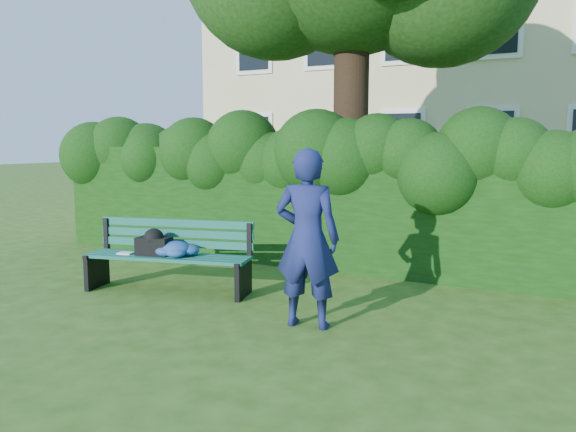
% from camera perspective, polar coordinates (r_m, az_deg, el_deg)
% --- Properties ---
extents(ground, '(80.00, 80.00, 0.00)m').
position_cam_1_polar(ground, '(6.78, -2.34, -8.58)').
color(ground, '#305017').
rests_on(ground, ground).
extents(apartment_building, '(16.00, 8.08, 12.00)m').
position_cam_1_polar(apartment_building, '(20.33, 18.49, 18.85)').
color(apartment_building, tan).
rests_on(apartment_building, ground).
extents(hedge, '(10.00, 1.00, 1.80)m').
position_cam_1_polar(hedge, '(8.55, 4.89, 0.92)').
color(hedge, black).
rests_on(hedge, ground).
extents(park_bench, '(2.17, 1.02, 0.89)m').
position_cam_1_polar(park_bench, '(7.24, -12.04, -3.62)').
color(park_bench, '#0F4D3D').
rests_on(park_bench, ground).
extents(man_reading, '(0.73, 0.54, 1.82)m').
position_cam_1_polar(man_reading, '(5.67, 1.96, -2.31)').
color(man_reading, navy).
rests_on(man_reading, ground).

